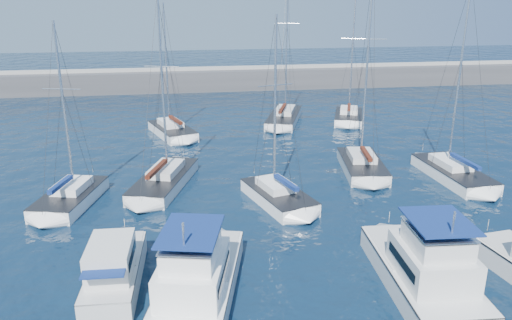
{
  "coord_description": "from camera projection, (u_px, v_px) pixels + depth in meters",
  "views": [
    {
      "loc": [
        -6.33,
        -26.31,
        14.23
      ],
      "look_at": [
        -1.26,
        6.97,
        3.0
      ],
      "focal_mm": 35.0,
      "sensor_mm": 36.0,
      "label": 1
    }
  ],
  "objects": [
    {
      "name": "sailboat_back_a",
      "position": [
        172.0,
        130.0,
        52.7
      ],
      "size": [
        5.41,
        8.17,
        13.79
      ],
      "rotation": [
        0.0,
        0.0,
        0.34
      ],
      "color": "white",
      "rests_on": "ground"
    },
    {
      "name": "sailboat_mid_d",
      "position": [
        362.0,
        165.0,
        41.98
      ],
      "size": [
        4.34,
        8.02,
        17.43
      ],
      "rotation": [
        0.0,
        0.0,
        -0.16
      ],
      "color": "silver",
      "rests_on": "ground"
    },
    {
      "name": "sailboat_mid_b",
      "position": [
        164.0,
        180.0,
        38.67
      ],
      "size": [
        5.58,
        9.29,
        14.65
      ],
      "rotation": [
        0.0,
        0.0,
        -0.31
      ],
      "color": "silver",
      "rests_on": "ground"
    },
    {
      "name": "sailboat_back_b",
      "position": [
        284.0,
        117.0,
        58.31
      ],
      "size": [
        6.2,
        10.25,
        17.88
      ],
      "rotation": [
        0.0,
        0.0,
        -0.34
      ],
      "color": "silver",
      "rests_on": "ground"
    },
    {
      "name": "breakwater",
      "position": [
        221.0,
        82.0,
        78.51
      ],
      "size": [
        160.0,
        6.0,
        4.45
      ],
      "color": "#424244",
      "rests_on": "ground"
    },
    {
      "name": "motor_yacht_stbd_inner",
      "position": [
        425.0,
        270.0,
        24.87
      ],
      "size": [
        4.28,
        9.29,
        4.69
      ],
      "rotation": [
        0.0,
        0.0,
        -0.07
      ],
      "color": "silver",
      "rests_on": "ground"
    },
    {
      "name": "motor_yacht_port_inner",
      "position": [
        197.0,
        281.0,
        23.93
      ],
      "size": [
        5.49,
        10.13,
        4.69
      ],
      "rotation": [
        0.0,
        0.0,
        -0.23
      ],
      "color": "white",
      "rests_on": "ground"
    },
    {
      "name": "sailboat_mid_c",
      "position": [
        278.0,
        196.0,
        35.6
      ],
      "size": [
        4.78,
        7.31,
        13.35
      ],
      "rotation": [
        0.0,
        0.0,
        0.29
      ],
      "color": "white",
      "rests_on": "ground"
    },
    {
      "name": "sailboat_back_c",
      "position": [
        349.0,
        117.0,
        58.52
      ],
      "size": [
        5.21,
        7.59,
        15.13
      ],
      "rotation": [
        0.0,
        0.0,
        -0.34
      ],
      "color": "white",
      "rests_on": "ground"
    },
    {
      "name": "motor_yacht_port_outer",
      "position": [
        114.0,
        271.0,
        25.19
      ],
      "size": [
        2.74,
        7.1,
        3.2
      ],
      "rotation": [
        0.0,
        0.0,
        -0.04
      ],
      "color": "silver",
      "rests_on": "ground"
    },
    {
      "name": "ground",
      "position": [
        294.0,
        242.0,
        30.08
      ],
      "size": [
        220.0,
        220.0,
        0.0
      ],
      "primitive_type": "plane",
      "color": "black",
      "rests_on": "ground"
    },
    {
      "name": "sailboat_mid_e",
      "position": [
        453.0,
        173.0,
        40.25
      ],
      "size": [
        3.44,
        8.41,
        15.58
      ],
      "rotation": [
        0.0,
        0.0,
        0.05
      ],
      "color": "white",
      "rests_on": "ground"
    },
    {
      "name": "sailboat_mid_a",
      "position": [
        71.0,
        197.0,
        35.37
      ],
      "size": [
        4.63,
        7.38,
        12.97
      ],
      "rotation": [
        0.0,
        0.0,
        -0.25
      ],
      "color": "white",
      "rests_on": "ground"
    }
  ]
}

